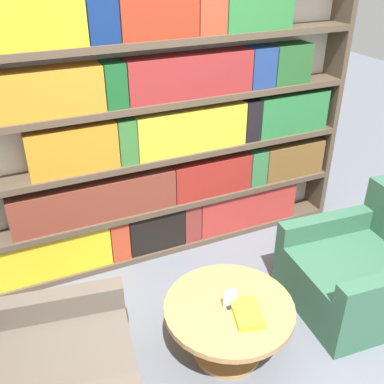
{
  "coord_description": "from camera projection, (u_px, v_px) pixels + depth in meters",
  "views": [
    {
      "loc": [
        -1.17,
        -1.62,
        2.43
      ],
      "look_at": [
        -0.09,
        0.77,
        0.94
      ],
      "focal_mm": 42.0,
      "sensor_mm": 36.0,
      "label": 1
    }
  ],
  "objects": [
    {
      "name": "bookshelf",
      "position": [
        162.0,
        133.0,
        3.55
      ],
      "size": [
        3.24,
        0.3,
        2.24
      ],
      "color": "silver",
      "rests_on": "ground_plane"
    },
    {
      "name": "stray_book",
      "position": [
        247.0,
        313.0,
        2.74
      ],
      "size": [
        0.23,
        0.29,
        0.04
      ],
      "color": "gold",
      "rests_on": "coffee_table"
    },
    {
      "name": "coffee_table",
      "position": [
        228.0,
        319.0,
        2.88
      ],
      "size": [
        0.83,
        0.83,
        0.41
      ],
      "color": "#AD7F4C",
      "rests_on": "ground_plane"
    },
    {
      "name": "armchair_right",
      "position": [
        363.0,
        272.0,
        3.33
      ],
      "size": [
        0.99,
        0.93,
        0.8
      ],
      "rotation": [
        0.0,
        0.0,
        -1.65
      ],
      "color": "#336047",
      "rests_on": "ground_plane"
    },
    {
      "name": "ground_plane",
      "position": [
        254.0,
        369.0,
        2.9
      ],
      "size": [
        14.0,
        14.0,
        0.0
      ],
      "primitive_type": "plane",
      "color": "slate"
    },
    {
      "name": "table_sign",
      "position": [
        230.0,
        299.0,
        2.79
      ],
      "size": [
        0.09,
        0.06,
        0.13
      ],
      "color": "black",
      "rests_on": "coffee_table"
    },
    {
      "name": "armchair_left",
      "position": [
        45.0,
        380.0,
        2.52
      ],
      "size": [
        1.05,
        0.99,
        0.8
      ],
      "rotation": [
        0.0,
        0.0,
        1.41
      ],
      "color": "brown",
      "rests_on": "ground_plane"
    }
  ]
}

